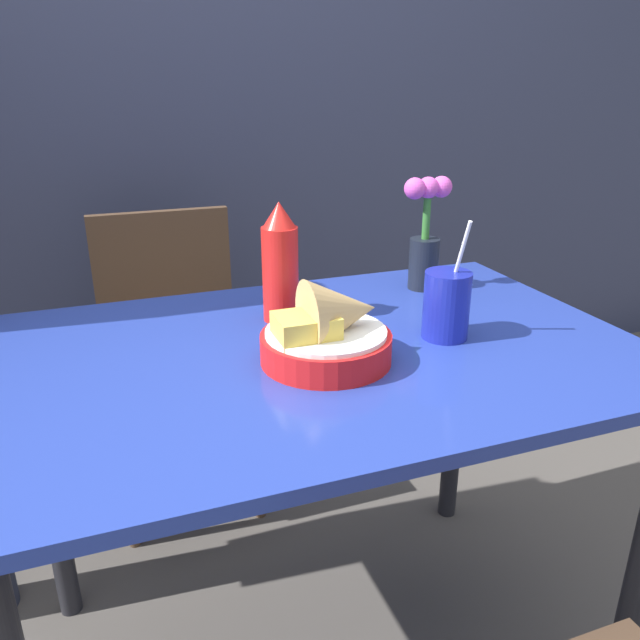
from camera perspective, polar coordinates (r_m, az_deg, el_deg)
wall_window at (r=2.23m, az=-12.11°, el=23.43°), size 7.00×0.06×2.60m
dining_table at (r=1.17m, az=-0.11°, el=-7.28°), size 1.16×0.76×0.75m
chair_far_window at (r=1.89m, az=-13.35°, el=-1.15°), size 0.40×0.40×0.84m
food_basket at (r=1.06m, az=0.95°, el=-1.09°), size 0.23×0.23×0.15m
ketchup_bottle at (r=1.22m, az=-3.66°, el=5.11°), size 0.07×0.07×0.24m
drink_cup at (r=1.17m, az=11.47°, el=1.16°), size 0.09×0.09×0.23m
flower_vase at (r=1.43m, az=9.60°, el=7.62°), size 0.11×0.07×0.25m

